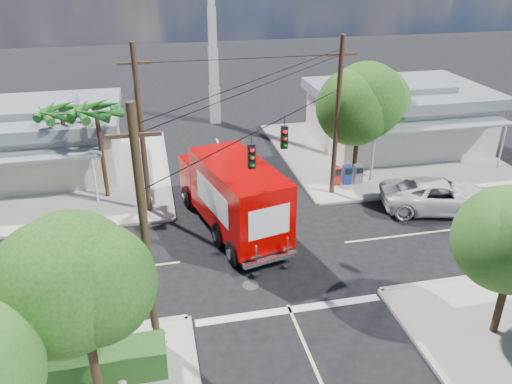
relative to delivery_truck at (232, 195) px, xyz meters
name	(u,v)px	position (x,y,z in m)	size (l,w,h in m)	color
ground	(265,252)	(1.09, -2.50, -1.93)	(120.00, 120.00, 0.00)	black
sidewalk_ne	(380,151)	(11.97, 8.38, -1.86)	(14.12, 14.12, 0.14)	#A9A398
sidewalk_nw	(55,178)	(-9.79, 8.38, -1.86)	(14.12, 14.12, 0.14)	#A9A398
road_markings	(273,269)	(1.09, -3.97, -1.93)	(32.00, 32.00, 0.01)	beige
building_ne	(398,114)	(13.59, 9.47, 0.38)	(11.80, 10.20, 4.50)	silver
building_nw	(33,138)	(-10.91, 9.97, 0.29)	(10.80, 10.20, 4.30)	beige
radio_tower	(213,53)	(1.59, 17.50, 3.71)	(0.80, 0.80, 17.00)	silver
tree_sw_front	(81,295)	(-5.90, -10.04, 2.40)	(3.88, 3.78, 6.03)	#422D1C
tree_ne_front	(360,105)	(8.30, 4.26, 2.83)	(4.21, 4.14, 6.66)	#422D1C
tree_ne_back	(384,102)	(10.90, 6.46, 2.25)	(3.77, 3.66, 5.82)	#422D1C
palm_nw_front	(96,113)	(-6.41, 5.00, 3.11)	(3.01, 3.08, 5.59)	#422D1C
palm_nw_back	(61,114)	(-8.41, 6.50, 2.74)	(3.01, 3.08, 5.19)	#422D1C
utility_poles	(224,150)	(-0.49, -0.89, 2.74)	(12.00, 10.68, 9.00)	#473321
picket_fence	(78,350)	(-6.71, -8.10, -1.25)	(5.94, 0.06, 1.00)	silver
hedge_sw	(69,369)	(-6.91, -8.90, -1.24)	(6.20, 1.20, 1.10)	#1A3F16
vending_boxes	(347,175)	(7.59, 3.70, -1.24)	(1.90, 0.50, 1.10)	#B62013
delivery_truck	(232,195)	(0.00, 0.00, 0.00)	(4.58, 9.15, 3.81)	black
parked_car	(440,195)	(11.31, -0.35, -1.07)	(2.88, 6.24, 1.73)	silver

